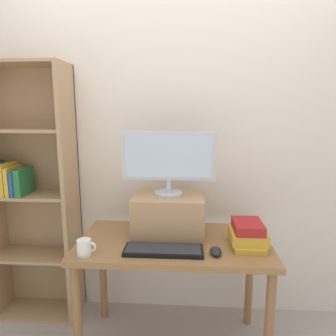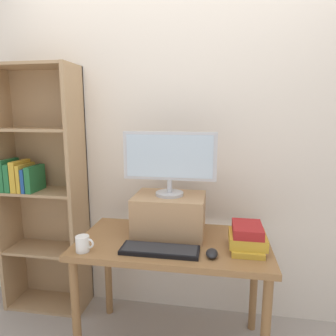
{
  "view_description": "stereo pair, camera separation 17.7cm",
  "coord_description": "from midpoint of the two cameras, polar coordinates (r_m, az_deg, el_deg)",
  "views": [
    {
      "loc": [
        0.08,
        -1.7,
        1.49
      ],
      "look_at": [
        -0.04,
        0.04,
        1.17
      ],
      "focal_mm": 32.0,
      "sensor_mm": 36.0,
      "label": 1
    },
    {
      "loc": [
        0.25,
        -1.68,
        1.49
      ],
      "look_at": [
        -0.04,
        0.04,
        1.17
      ],
      "focal_mm": 32.0,
      "sensor_mm": 36.0,
      "label": 2
    }
  ],
  "objects": [
    {
      "name": "riser_box",
      "position": [
        1.9,
        -2.58,
        -8.91
      ],
      "size": [
        0.44,
        0.32,
        0.25
      ],
      "color": "#A87F56",
      "rests_on": "desk"
    },
    {
      "name": "back_wall",
      "position": [
        2.16,
        -0.66,
        5.47
      ],
      "size": [
        7.0,
        0.08,
        2.6
      ],
      "color": "beige",
      "rests_on": "ground_plane"
    },
    {
      "name": "computer_mouse",
      "position": [
        1.69,
        6.03,
        -15.55
      ],
      "size": [
        0.06,
        0.1,
        0.04
      ],
      "color": "black",
      "rests_on": "desk"
    },
    {
      "name": "desk",
      "position": [
        1.9,
        -1.72,
        -16.28
      ],
      "size": [
        1.14,
        0.61,
        0.73
      ],
      "color": "olive",
      "rests_on": "ground_plane"
    },
    {
      "name": "computer_monitor",
      "position": [
        1.82,
        -2.67,
        1.61
      ],
      "size": [
        0.57,
        0.17,
        0.39
      ],
      "color": "#B7B7BA",
      "rests_on": "riser_box"
    },
    {
      "name": "bookshelf_unit",
      "position": [
        2.39,
        -26.74,
        -4.29
      ],
      "size": [
        0.61,
        0.28,
        1.82
      ],
      "color": "tan",
      "rests_on": "ground_plane"
    },
    {
      "name": "coffee_mug",
      "position": [
        1.75,
        -18.52,
        -14.22
      ],
      "size": [
        0.1,
        0.08,
        0.09
      ],
      "color": "white",
      "rests_on": "desk"
    },
    {
      "name": "book_stack",
      "position": [
        1.79,
        12.17,
        -12.34
      ],
      "size": [
        0.2,
        0.24,
        0.15
      ],
      "color": "gold",
      "rests_on": "desk"
    },
    {
      "name": "keyboard",
      "position": [
        1.71,
        -3.93,
        -15.42
      ],
      "size": [
        0.44,
        0.15,
        0.02
      ],
      "color": "black",
      "rests_on": "desk"
    }
  ]
}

